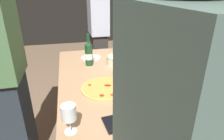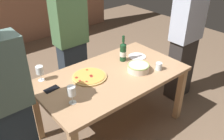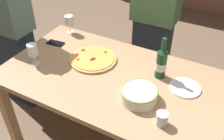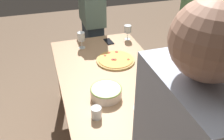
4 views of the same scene
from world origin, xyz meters
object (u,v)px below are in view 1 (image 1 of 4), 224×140
pizza (105,88)px  serving_bowl (118,59)px  wine_bottle (89,53)px  wine_glass_near_pizza (159,95)px  person_guest_right (6,73)px  side_plate (91,58)px  person_host (98,31)px  wine_glass_by_bottle (69,113)px  dining_table (112,85)px  cup_amber (125,53)px  cell_phone (111,124)px

pizza → serving_bowl: (0.49, -0.23, 0.03)m
pizza → wine_bottle: bearing=6.1°
wine_glass_near_pizza → person_guest_right: size_ratio=0.10×
side_plate → person_host: size_ratio=0.12×
wine_glass_near_pizza → wine_glass_by_bottle: bearing=95.7°
wine_glass_near_pizza → wine_glass_by_bottle: size_ratio=1.06×
wine_glass_by_bottle → serving_bowl: bearing=-29.3°
serving_bowl → wine_bottle: bearing=83.0°
dining_table → side_plate: side_plate is taller
pizza → person_host: person_host is taller
dining_table → cup_amber: 0.54m
cup_amber → side_plate: cup_amber is taller
pizza → serving_bowl: serving_bowl is taller
person_guest_right → person_host: bearing=52.3°
wine_glass_near_pizza → wine_glass_by_bottle: (-0.05, 0.52, -0.01)m
serving_bowl → side_plate: bearing=46.7°
dining_table → serving_bowl: bearing=-25.9°
person_guest_right → pizza: bearing=-17.2°
serving_bowl → person_host: person_host is taller
pizza → side_plate: pizza is taller
dining_table → pizza: size_ratio=4.39×
dining_table → wine_glass_by_bottle: (-0.63, 0.37, 0.21)m
pizza → wine_glass_near_pizza: wine_glass_near_pizza is taller
side_plate → pizza: bearing=-178.9°
wine_bottle → person_guest_right: 0.73m
cell_phone → side_plate: bearing=-97.5°
side_plate → wine_bottle: bearing=168.0°
cell_phone → person_host: bearing=-103.1°
wine_glass_near_pizza → cell_phone: wine_glass_near_pizza is taller
wine_bottle → wine_glass_near_pizza: (-0.88, -0.31, 0.01)m
cell_phone → person_guest_right: bearing=-49.1°
pizza → cell_phone: (-0.41, 0.05, -0.01)m
wine_bottle → wine_glass_near_pizza: size_ratio=1.81×
pizza → wine_glass_near_pizza: 0.45m
serving_bowl → wine_glass_near_pizza: wine_glass_near_pizza is taller
pizza → wine_glass_near_pizza: bearing=-144.9°
wine_glass_by_bottle → cup_amber: wine_glass_by_bottle is taller
wine_bottle → wine_glass_by_bottle: (-0.93, 0.22, -0.00)m
wine_glass_by_bottle → person_host: (1.80, -0.46, 0.03)m
side_plate → serving_bowl: bearing=-133.3°
wine_glass_by_bottle → wine_bottle: bearing=-13.0°
wine_bottle → person_guest_right: (-0.30, 0.66, -0.01)m
cup_amber → side_plate: bearing=84.4°
serving_bowl → cup_amber: cup_amber is taller
pizza → serving_bowl: 0.54m
dining_table → person_guest_right: 0.85m
wine_glass_near_pizza → cup_amber: (1.04, -0.10, -0.08)m
person_host → wine_bottle: bearing=-11.5°
pizza → wine_glass_by_bottle: size_ratio=2.24×
wine_glass_by_bottle → person_guest_right: size_ratio=0.10×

